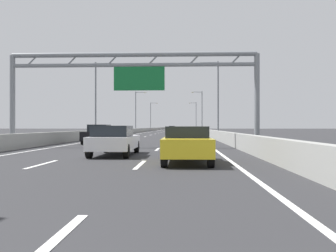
% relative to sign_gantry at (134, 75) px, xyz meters
% --- Properties ---
extents(ground_plane, '(260.00, 260.00, 0.00)m').
position_rel_sign_gantry_xyz_m(ground_plane, '(-0.05, 76.42, -4.86)').
color(ground_plane, '#2D2D30').
extents(lane_dash_left_1, '(0.16, 3.00, 0.01)m').
position_rel_sign_gantry_xyz_m(lane_dash_left_1, '(-1.85, -11.08, -4.85)').
color(lane_dash_left_1, white).
rests_on(lane_dash_left_1, ground_plane).
extents(lane_dash_left_2, '(0.16, 3.00, 0.01)m').
position_rel_sign_gantry_xyz_m(lane_dash_left_2, '(-1.85, -2.08, -4.85)').
color(lane_dash_left_2, white).
rests_on(lane_dash_left_2, ground_plane).
extents(lane_dash_left_3, '(0.16, 3.00, 0.01)m').
position_rel_sign_gantry_xyz_m(lane_dash_left_3, '(-1.85, 6.92, -4.85)').
color(lane_dash_left_3, white).
rests_on(lane_dash_left_3, ground_plane).
extents(lane_dash_left_4, '(0.16, 3.00, 0.01)m').
position_rel_sign_gantry_xyz_m(lane_dash_left_4, '(-1.85, 15.92, -4.85)').
color(lane_dash_left_4, white).
rests_on(lane_dash_left_4, ground_plane).
extents(lane_dash_left_5, '(0.16, 3.00, 0.01)m').
position_rel_sign_gantry_xyz_m(lane_dash_left_5, '(-1.85, 24.92, -4.85)').
color(lane_dash_left_5, white).
rests_on(lane_dash_left_5, ground_plane).
extents(lane_dash_left_6, '(0.16, 3.00, 0.01)m').
position_rel_sign_gantry_xyz_m(lane_dash_left_6, '(-1.85, 33.92, -4.85)').
color(lane_dash_left_6, white).
rests_on(lane_dash_left_6, ground_plane).
extents(lane_dash_left_7, '(0.16, 3.00, 0.01)m').
position_rel_sign_gantry_xyz_m(lane_dash_left_7, '(-1.85, 42.92, -4.85)').
color(lane_dash_left_7, white).
rests_on(lane_dash_left_7, ground_plane).
extents(lane_dash_left_8, '(0.16, 3.00, 0.01)m').
position_rel_sign_gantry_xyz_m(lane_dash_left_8, '(-1.85, 51.92, -4.85)').
color(lane_dash_left_8, white).
rests_on(lane_dash_left_8, ground_plane).
extents(lane_dash_left_9, '(0.16, 3.00, 0.01)m').
position_rel_sign_gantry_xyz_m(lane_dash_left_9, '(-1.85, 60.92, -4.85)').
color(lane_dash_left_9, white).
rests_on(lane_dash_left_9, ground_plane).
extents(lane_dash_left_10, '(0.16, 3.00, 0.01)m').
position_rel_sign_gantry_xyz_m(lane_dash_left_10, '(-1.85, 69.92, -4.85)').
color(lane_dash_left_10, white).
rests_on(lane_dash_left_10, ground_plane).
extents(lane_dash_left_11, '(0.16, 3.00, 0.01)m').
position_rel_sign_gantry_xyz_m(lane_dash_left_11, '(-1.85, 78.92, -4.85)').
color(lane_dash_left_11, white).
rests_on(lane_dash_left_11, ground_plane).
extents(lane_dash_left_12, '(0.16, 3.00, 0.01)m').
position_rel_sign_gantry_xyz_m(lane_dash_left_12, '(-1.85, 87.92, -4.85)').
color(lane_dash_left_12, white).
rests_on(lane_dash_left_12, ground_plane).
extents(lane_dash_left_13, '(0.16, 3.00, 0.01)m').
position_rel_sign_gantry_xyz_m(lane_dash_left_13, '(-1.85, 96.92, -4.85)').
color(lane_dash_left_13, white).
rests_on(lane_dash_left_13, ground_plane).
extents(lane_dash_left_14, '(0.16, 3.00, 0.01)m').
position_rel_sign_gantry_xyz_m(lane_dash_left_14, '(-1.85, 105.92, -4.85)').
color(lane_dash_left_14, white).
rests_on(lane_dash_left_14, ground_plane).
extents(lane_dash_left_15, '(0.16, 3.00, 0.01)m').
position_rel_sign_gantry_xyz_m(lane_dash_left_15, '(-1.85, 114.92, -4.85)').
color(lane_dash_left_15, white).
rests_on(lane_dash_left_15, ground_plane).
extents(lane_dash_left_16, '(0.16, 3.00, 0.01)m').
position_rel_sign_gantry_xyz_m(lane_dash_left_16, '(-1.85, 123.92, -4.85)').
color(lane_dash_left_16, white).
rests_on(lane_dash_left_16, ground_plane).
extents(lane_dash_left_17, '(0.16, 3.00, 0.01)m').
position_rel_sign_gantry_xyz_m(lane_dash_left_17, '(-1.85, 132.92, -4.85)').
color(lane_dash_left_17, white).
rests_on(lane_dash_left_17, ground_plane).
extents(lane_dash_right_0, '(0.16, 3.00, 0.01)m').
position_rel_sign_gantry_xyz_m(lane_dash_right_0, '(1.75, -20.08, -4.85)').
color(lane_dash_right_0, white).
rests_on(lane_dash_right_0, ground_plane).
extents(lane_dash_right_1, '(0.16, 3.00, 0.01)m').
position_rel_sign_gantry_xyz_m(lane_dash_right_1, '(1.75, -11.08, -4.85)').
color(lane_dash_right_1, white).
rests_on(lane_dash_right_1, ground_plane).
extents(lane_dash_right_2, '(0.16, 3.00, 0.01)m').
position_rel_sign_gantry_xyz_m(lane_dash_right_2, '(1.75, -2.08, -4.85)').
color(lane_dash_right_2, white).
rests_on(lane_dash_right_2, ground_plane).
extents(lane_dash_right_3, '(0.16, 3.00, 0.01)m').
position_rel_sign_gantry_xyz_m(lane_dash_right_3, '(1.75, 6.92, -4.85)').
color(lane_dash_right_3, white).
rests_on(lane_dash_right_3, ground_plane).
extents(lane_dash_right_4, '(0.16, 3.00, 0.01)m').
position_rel_sign_gantry_xyz_m(lane_dash_right_4, '(1.75, 15.92, -4.85)').
color(lane_dash_right_4, white).
rests_on(lane_dash_right_4, ground_plane).
extents(lane_dash_right_5, '(0.16, 3.00, 0.01)m').
position_rel_sign_gantry_xyz_m(lane_dash_right_5, '(1.75, 24.92, -4.85)').
color(lane_dash_right_5, white).
rests_on(lane_dash_right_5, ground_plane).
extents(lane_dash_right_6, '(0.16, 3.00, 0.01)m').
position_rel_sign_gantry_xyz_m(lane_dash_right_6, '(1.75, 33.92, -4.85)').
color(lane_dash_right_6, white).
rests_on(lane_dash_right_6, ground_plane).
extents(lane_dash_right_7, '(0.16, 3.00, 0.01)m').
position_rel_sign_gantry_xyz_m(lane_dash_right_7, '(1.75, 42.92, -4.85)').
color(lane_dash_right_7, white).
rests_on(lane_dash_right_7, ground_plane).
extents(lane_dash_right_8, '(0.16, 3.00, 0.01)m').
position_rel_sign_gantry_xyz_m(lane_dash_right_8, '(1.75, 51.92, -4.85)').
color(lane_dash_right_8, white).
rests_on(lane_dash_right_8, ground_plane).
extents(lane_dash_right_9, '(0.16, 3.00, 0.01)m').
position_rel_sign_gantry_xyz_m(lane_dash_right_9, '(1.75, 60.92, -4.85)').
color(lane_dash_right_9, white).
rests_on(lane_dash_right_9, ground_plane).
extents(lane_dash_right_10, '(0.16, 3.00, 0.01)m').
position_rel_sign_gantry_xyz_m(lane_dash_right_10, '(1.75, 69.92, -4.85)').
color(lane_dash_right_10, white).
rests_on(lane_dash_right_10, ground_plane).
extents(lane_dash_right_11, '(0.16, 3.00, 0.01)m').
position_rel_sign_gantry_xyz_m(lane_dash_right_11, '(1.75, 78.92, -4.85)').
color(lane_dash_right_11, white).
rests_on(lane_dash_right_11, ground_plane).
extents(lane_dash_right_12, '(0.16, 3.00, 0.01)m').
position_rel_sign_gantry_xyz_m(lane_dash_right_12, '(1.75, 87.92, -4.85)').
color(lane_dash_right_12, white).
rests_on(lane_dash_right_12, ground_plane).
extents(lane_dash_right_13, '(0.16, 3.00, 0.01)m').
position_rel_sign_gantry_xyz_m(lane_dash_right_13, '(1.75, 96.92, -4.85)').
color(lane_dash_right_13, white).
rests_on(lane_dash_right_13, ground_plane).
extents(lane_dash_right_14, '(0.16, 3.00, 0.01)m').
position_rel_sign_gantry_xyz_m(lane_dash_right_14, '(1.75, 105.92, -4.85)').
color(lane_dash_right_14, white).
rests_on(lane_dash_right_14, ground_plane).
extents(lane_dash_right_15, '(0.16, 3.00, 0.01)m').
position_rel_sign_gantry_xyz_m(lane_dash_right_15, '(1.75, 114.92, -4.85)').
color(lane_dash_right_15, white).
rests_on(lane_dash_right_15, ground_plane).
extents(lane_dash_right_16, '(0.16, 3.00, 0.01)m').
position_rel_sign_gantry_xyz_m(lane_dash_right_16, '(1.75, 123.92, -4.85)').
color(lane_dash_right_16, white).
rests_on(lane_dash_right_16, ground_plane).
extents(lane_dash_right_17, '(0.16, 3.00, 0.01)m').
position_rel_sign_gantry_xyz_m(lane_dash_right_17, '(1.75, 132.92, -4.85)').
color(lane_dash_right_17, white).
rests_on(lane_dash_right_17, ground_plane).
extents(edge_line_left, '(0.16, 176.00, 0.01)m').
position_rel_sign_gantry_xyz_m(edge_line_left, '(-5.30, 64.42, -4.85)').
color(edge_line_left, white).
rests_on(edge_line_left, ground_plane).
extents(edge_line_right, '(0.16, 176.00, 0.01)m').
position_rel_sign_gantry_xyz_m(edge_line_right, '(5.20, 64.42, -4.85)').
color(edge_line_right, white).
rests_on(edge_line_right, ground_plane).
extents(barrier_left, '(0.45, 220.00, 0.95)m').
position_rel_sign_gantry_xyz_m(barrier_left, '(-6.95, 86.42, -4.39)').
color(barrier_left, '#9E9E99').
rests_on(barrier_left, ground_plane).
extents(barrier_right, '(0.45, 220.00, 0.95)m').
position_rel_sign_gantry_xyz_m(barrier_right, '(6.85, 86.42, -4.39)').
color(barrier_right, '#9E9E99').
rests_on(barrier_right, ground_plane).
extents(sign_gantry, '(16.79, 0.36, 6.36)m').
position_rel_sign_gantry_xyz_m(sign_gantry, '(0.00, 0.00, 0.00)').
color(sign_gantry, gray).
rests_on(sign_gantry, ground_plane).
extents(streetlamp_left_mid, '(2.58, 0.28, 9.50)m').
position_rel_sign_gantry_xyz_m(streetlamp_left_mid, '(-7.52, 21.31, 0.54)').
color(streetlamp_left_mid, slate).
rests_on(streetlamp_left_mid, ground_plane).
extents(streetlamp_right_mid, '(2.58, 0.28, 9.50)m').
position_rel_sign_gantry_xyz_m(streetlamp_right_mid, '(7.41, 21.31, 0.54)').
color(streetlamp_right_mid, slate).
rests_on(streetlamp_right_mid, ground_plane).
extents(streetlamp_left_far, '(2.58, 0.28, 9.50)m').
position_rel_sign_gantry_xyz_m(streetlamp_left_far, '(-7.52, 60.01, 0.54)').
color(streetlamp_left_far, slate).
rests_on(streetlamp_left_far, ground_plane).
extents(streetlamp_right_far, '(2.58, 0.28, 9.50)m').
position_rel_sign_gantry_xyz_m(streetlamp_right_far, '(7.41, 60.01, 0.54)').
color(streetlamp_right_far, slate).
rests_on(streetlamp_right_far, ground_plane).
extents(streetlamp_left_distant, '(2.58, 0.28, 9.50)m').
position_rel_sign_gantry_xyz_m(streetlamp_left_distant, '(-7.52, 98.70, 0.54)').
color(streetlamp_left_distant, slate).
rests_on(streetlamp_left_distant, ground_plane).
extents(streetlamp_right_distant, '(2.58, 0.28, 9.50)m').
position_rel_sign_gantry_xyz_m(streetlamp_right_distant, '(7.41, 98.70, 0.54)').
color(streetlamp_right_distant, slate).
rests_on(streetlamp_right_distant, ground_plane).
extents(blue_car, '(1.85, 4.65, 1.53)m').
position_rel_sign_gantry_xyz_m(blue_car, '(0.02, 82.67, -4.07)').
color(blue_car, '#2347AD').
rests_on(blue_car, ground_plane).
extents(orange_car, '(1.88, 4.25, 1.41)m').
position_rel_sign_gantry_xyz_m(orange_car, '(0.06, 92.19, -4.14)').
color(orange_car, orange).
rests_on(orange_car, ground_plane).
extents(yellow_car, '(1.79, 4.19, 1.39)m').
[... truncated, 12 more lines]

